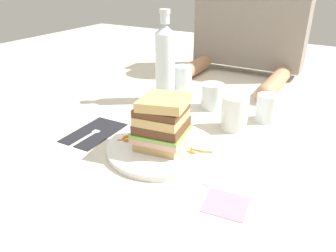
{
  "coord_description": "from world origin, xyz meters",
  "views": [
    {
      "loc": [
        0.35,
        -0.6,
        0.41
      ],
      "look_at": [
        -0.01,
        0.02,
        0.05
      ],
      "focal_mm": 34.3,
      "sensor_mm": 36.0,
      "label": 1
    }
  ],
  "objects_px": {
    "empty_tumbler_2": "(267,108)",
    "diner_across": "(249,16)",
    "main_plate": "(162,148)",
    "empty_tumbler_1": "(183,79)",
    "water_bottle": "(165,62)",
    "empty_tumbler_0": "(212,96)",
    "napkin_dark": "(94,132)",
    "juice_glass": "(234,114)",
    "fork": "(88,135)",
    "knife": "(225,165)",
    "sandwich": "(162,123)",
    "napkin_pink": "(226,204)"
  },
  "relations": [
    {
      "from": "empty_tumbler_1",
      "to": "napkin_pink",
      "type": "bearing_deg",
      "value": -54.52
    },
    {
      "from": "napkin_dark",
      "to": "juice_glass",
      "type": "bearing_deg",
      "value": 34.35
    },
    {
      "from": "water_bottle",
      "to": "napkin_pink",
      "type": "height_order",
      "value": "water_bottle"
    },
    {
      "from": "water_bottle",
      "to": "empty_tumbler_2",
      "type": "distance_m",
      "value": 0.35
    },
    {
      "from": "main_plate",
      "to": "juice_glass",
      "type": "distance_m",
      "value": 0.24
    },
    {
      "from": "main_plate",
      "to": "empty_tumbler_0",
      "type": "relative_size",
      "value": 3.4
    },
    {
      "from": "knife",
      "to": "empty_tumbler_0",
      "type": "distance_m",
      "value": 0.34
    },
    {
      "from": "knife",
      "to": "diner_across",
      "type": "bearing_deg",
      "value": 105.05
    },
    {
      "from": "main_plate",
      "to": "sandwich",
      "type": "bearing_deg",
      "value": 14.98
    },
    {
      "from": "juice_glass",
      "to": "napkin_pink",
      "type": "height_order",
      "value": "juice_glass"
    },
    {
      "from": "empty_tumbler_2",
      "to": "diner_across",
      "type": "bearing_deg",
      "value": 115.55
    },
    {
      "from": "empty_tumbler_2",
      "to": "diner_across",
      "type": "relative_size",
      "value": 0.15
    },
    {
      "from": "sandwich",
      "to": "juice_glass",
      "type": "relative_size",
      "value": 1.42
    },
    {
      "from": "empty_tumbler_0",
      "to": "empty_tumbler_2",
      "type": "bearing_deg",
      "value": -3.69
    },
    {
      "from": "empty_tumbler_1",
      "to": "diner_across",
      "type": "xyz_separation_m",
      "value": [
        0.11,
        0.35,
        0.19
      ]
    },
    {
      "from": "empty_tumbler_2",
      "to": "fork",
      "type": "bearing_deg",
      "value": -138.6
    },
    {
      "from": "fork",
      "to": "juice_glass",
      "type": "relative_size",
      "value": 1.74
    },
    {
      "from": "knife",
      "to": "water_bottle",
      "type": "bearing_deg",
      "value": 139.21
    },
    {
      "from": "napkin_pink",
      "to": "water_bottle",
      "type": "bearing_deg",
      "value": 132.69
    },
    {
      "from": "water_bottle",
      "to": "diner_across",
      "type": "xyz_separation_m",
      "value": [
        0.13,
        0.45,
        0.1
      ]
    },
    {
      "from": "napkin_dark",
      "to": "fork",
      "type": "bearing_deg",
      "value": -89.73
    },
    {
      "from": "water_bottle",
      "to": "knife",
      "type": "bearing_deg",
      "value": -40.79
    },
    {
      "from": "sandwich",
      "to": "fork",
      "type": "distance_m",
      "value": 0.23
    },
    {
      "from": "main_plate",
      "to": "water_bottle",
      "type": "distance_m",
      "value": 0.36
    },
    {
      "from": "fork",
      "to": "empty_tumbler_0",
      "type": "relative_size",
      "value": 2.07
    },
    {
      "from": "empty_tumbler_2",
      "to": "main_plate",
      "type": "bearing_deg",
      "value": -120.05
    },
    {
      "from": "main_plate",
      "to": "sandwich",
      "type": "xyz_separation_m",
      "value": [
        0.0,
        0.0,
        0.07
      ]
    },
    {
      "from": "napkin_pink",
      "to": "empty_tumbler_2",
      "type": "bearing_deg",
      "value": 94.99
    },
    {
      "from": "napkin_dark",
      "to": "empty_tumbler_0",
      "type": "height_order",
      "value": "empty_tumbler_0"
    },
    {
      "from": "sandwich",
      "to": "empty_tumbler_1",
      "type": "xyz_separation_m",
      "value": [
        -0.15,
        0.4,
        -0.03
      ]
    },
    {
      "from": "sandwich",
      "to": "diner_across",
      "type": "distance_m",
      "value": 0.77
    },
    {
      "from": "napkin_dark",
      "to": "juice_glass",
      "type": "distance_m",
      "value": 0.39
    },
    {
      "from": "empty_tumbler_1",
      "to": "empty_tumbler_2",
      "type": "relative_size",
      "value": 1.2
    },
    {
      "from": "napkin_dark",
      "to": "knife",
      "type": "distance_m",
      "value": 0.37
    },
    {
      "from": "main_plate",
      "to": "empty_tumbler_1",
      "type": "xyz_separation_m",
      "value": [
        -0.15,
        0.4,
        0.04
      ]
    },
    {
      "from": "fork",
      "to": "juice_glass",
      "type": "bearing_deg",
      "value": 36.99
    },
    {
      "from": "water_bottle",
      "to": "empty_tumbler_0",
      "type": "distance_m",
      "value": 0.19
    },
    {
      "from": "empty_tumbler_2",
      "to": "diner_across",
      "type": "distance_m",
      "value": 0.53
    },
    {
      "from": "fork",
      "to": "empty_tumbler_0",
      "type": "bearing_deg",
      "value": 59.33
    },
    {
      "from": "main_plate",
      "to": "diner_across",
      "type": "bearing_deg",
      "value": 92.85
    },
    {
      "from": "main_plate",
      "to": "empty_tumbler_2",
      "type": "relative_size",
      "value": 3.38
    },
    {
      "from": "diner_across",
      "to": "knife",
      "type": "bearing_deg",
      "value": -74.95
    },
    {
      "from": "sandwich",
      "to": "diner_across",
      "type": "xyz_separation_m",
      "value": [
        -0.04,
        0.75,
        0.16
      ]
    },
    {
      "from": "knife",
      "to": "empty_tumbler_0",
      "type": "height_order",
      "value": "empty_tumbler_0"
    },
    {
      "from": "main_plate",
      "to": "diner_across",
      "type": "xyz_separation_m",
      "value": [
        -0.04,
        0.75,
        0.23
      ]
    },
    {
      "from": "empty_tumbler_2",
      "to": "juice_glass",
      "type": "bearing_deg",
      "value": -123.4
    },
    {
      "from": "sandwich",
      "to": "empty_tumbler_0",
      "type": "xyz_separation_m",
      "value": [
        -0.0,
        0.32,
        -0.04
      ]
    },
    {
      "from": "sandwich",
      "to": "knife",
      "type": "xyz_separation_m",
      "value": [
        0.16,
        0.01,
        -0.07
      ]
    },
    {
      "from": "diner_across",
      "to": "empty_tumbler_1",
      "type": "bearing_deg",
      "value": -107.86
    },
    {
      "from": "main_plate",
      "to": "empty_tumbler_0",
      "type": "xyz_separation_m",
      "value": [
        -0.0,
        0.32,
        0.03
      ]
    }
  ]
}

